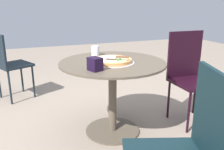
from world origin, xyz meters
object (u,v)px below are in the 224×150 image
at_px(patio_chair_far, 190,72).
at_px(patio_chair_corner, 186,149).
at_px(pizza_on_tray, 112,61).
at_px(patio_chair_near, 8,61).
at_px(pizza_server, 117,57).
at_px(patio_table, 113,82).
at_px(drinking_cup, 95,51).
at_px(napkin_dispenser, 95,64).

bearing_deg(patio_chair_far, patio_chair_corner, 141.07).
bearing_deg(pizza_on_tray, patio_chair_near, 35.64).
bearing_deg(patio_chair_far, patio_chair_near, 54.17).
relative_size(pizza_on_tray, pizza_server, 1.97).
bearing_deg(patio_table, pizza_on_tray, 149.91).
bearing_deg(patio_table, patio_chair_corner, 177.43).
bearing_deg(patio_table, patio_chair_far, -92.24).
distance_m(pizza_on_tray, pizza_server, 0.07).
relative_size(pizza_server, drinking_cup, 2.09).
bearing_deg(napkin_dispenser, patio_chair_near, -175.18).
bearing_deg(patio_chair_corner, patio_table, -2.57).
xyz_separation_m(patio_table, patio_chair_far, (-0.03, -0.83, 0.02)).
height_order(patio_table, patio_chair_corner, patio_chair_corner).
bearing_deg(patio_chair_far, napkin_dispenser, 100.02).
relative_size(napkin_dispenser, patio_chair_corner, 0.12).
bearing_deg(patio_chair_corner, pizza_server, -3.03).
distance_m(patio_table, pizza_server, 0.26).
bearing_deg(pizza_server, patio_chair_corner, 176.97).
xyz_separation_m(drinking_cup, patio_chair_corner, (-1.43, -0.02, -0.23)).
bearing_deg(pizza_server, pizza_on_tray, 18.57).
relative_size(patio_table, patio_chair_corner, 1.05).
bearing_deg(drinking_cup, pizza_on_tray, -171.00).
bearing_deg(patio_chair_near, pizza_on_tray, -144.36).
height_order(pizza_on_tray, napkin_dispenser, napkin_dispenser).
height_order(pizza_server, napkin_dispenser, napkin_dispenser).
xyz_separation_m(pizza_on_tray, patio_chair_near, (1.26, 0.90, -0.21)).
relative_size(patio_table, pizza_server, 4.73).
height_order(patio_table, patio_chair_near, patio_chair_near).
relative_size(patio_chair_far, patio_chair_corner, 1.02).
distance_m(patio_table, patio_chair_near, 1.53).
bearing_deg(napkin_dispenser, patio_chair_far, 79.62).
bearing_deg(drinking_cup, pizza_server, -169.51).
bearing_deg(napkin_dispenser, drinking_cup, 142.01).
height_order(patio_chair_near, patio_chair_corner, patio_chair_corner).
xyz_separation_m(pizza_server, napkin_dispenser, (-0.14, 0.24, -0.01)).
bearing_deg(patio_chair_far, patio_table, 87.76).
height_order(pizza_server, patio_chair_near, patio_chair_near).
height_order(pizza_server, patio_chair_far, patio_chair_far).
relative_size(drinking_cup, patio_chair_far, 0.10).
xyz_separation_m(pizza_on_tray, napkin_dispenser, (-0.20, 0.22, 0.03)).
bearing_deg(napkin_dispenser, patio_chair_corner, -9.11).
bearing_deg(pizza_on_tray, patio_chair_far, -90.50).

